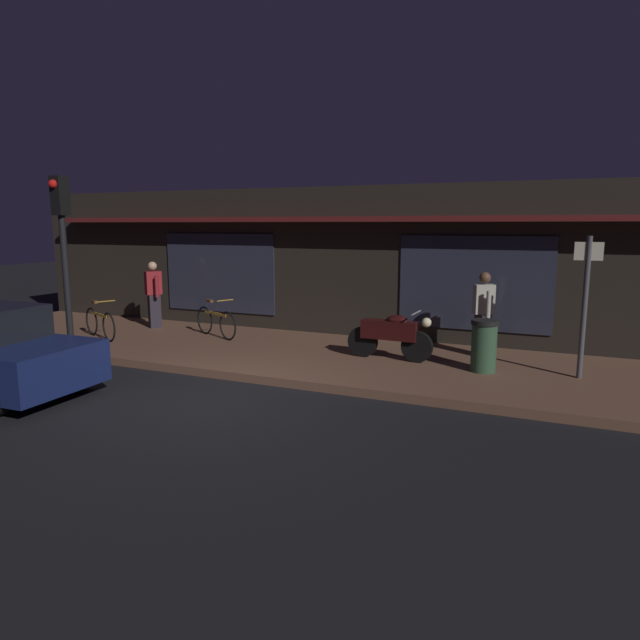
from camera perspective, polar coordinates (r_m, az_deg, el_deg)
ground_plane at (r=9.19m, az=-10.63°, el=-7.84°), size 60.00×60.00×0.00m
sidewalk_slab at (r=11.67m, az=-2.30°, el=-3.52°), size 18.00×4.00×0.15m
storefront_building at (r=14.51m, az=3.58°, el=5.97°), size 18.00×3.30×3.60m
motorcycle at (r=10.92m, az=7.21°, el=-1.44°), size 1.70×0.55×0.97m
bicycle_parked at (r=13.26m, az=-10.51°, el=-0.17°), size 1.53×0.73×0.91m
bicycle_extra at (r=13.83m, az=-21.39°, el=-0.28°), size 1.54×0.72×0.91m
person_photographer at (r=14.74m, az=-16.48°, el=2.62°), size 0.56×0.44×1.67m
person_bystander at (r=11.53m, az=16.20°, el=0.76°), size 0.44×0.58×1.67m
sign_post at (r=10.37m, az=25.25°, el=1.95°), size 0.44×0.09×2.40m
trash_bin at (r=10.38m, az=16.26°, el=-2.49°), size 0.48×0.48×0.93m
traffic_light_pole at (r=11.50m, az=-24.58°, el=7.51°), size 0.24×0.33×3.60m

